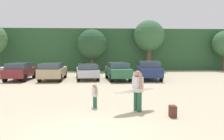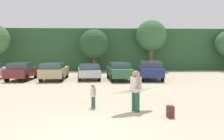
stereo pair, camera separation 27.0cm
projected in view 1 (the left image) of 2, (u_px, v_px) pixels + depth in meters
ground_plane at (87, 132)px, 8.04m from camera, size 120.00×120.00×0.00m
hillside_ridge at (92, 50)px, 37.03m from camera, size 108.00×12.00×5.19m
tree_center_right at (92, 44)px, 29.82m from camera, size 3.45×3.45×4.99m
tree_left at (149, 36)px, 30.48m from camera, size 3.67×3.67×6.12m
parked_car_maroon at (20, 71)px, 21.65m from camera, size 1.99×4.14×1.49m
parked_car_tan at (53, 71)px, 21.80m from camera, size 1.96×4.63×1.47m
parked_car_silver at (87, 71)px, 22.53m from camera, size 2.19×4.84×1.35m
parked_car_forest_green at (118, 71)px, 21.92m from camera, size 2.02×4.62×1.50m
parked_car_navy at (149, 70)px, 22.34m from camera, size 2.33×4.78×1.61m
person_adult at (138, 88)px, 10.76m from camera, size 0.44×0.73×1.73m
person_child at (95, 94)px, 11.46m from camera, size 0.27×0.46×1.06m
surfboard_white at (135, 91)px, 10.66m from camera, size 2.11×1.55×0.30m
backpack_dropped at (173, 111)px, 9.87m from camera, size 0.24×0.34×0.45m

